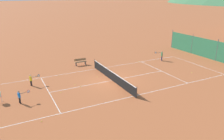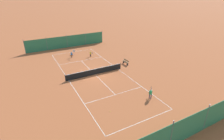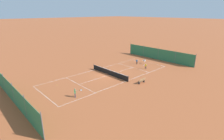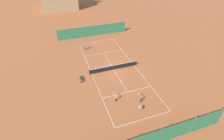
% 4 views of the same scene
% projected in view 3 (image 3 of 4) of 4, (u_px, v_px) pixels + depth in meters
% --- Properties ---
extents(ground_plane, '(600.00, 600.00, 0.00)m').
position_uv_depth(ground_plane, '(109.00, 75.00, 31.36)').
color(ground_plane, '#A8542D').
extents(court_line_markings, '(8.25, 23.85, 0.01)m').
position_uv_depth(court_line_markings, '(109.00, 75.00, 31.36)').
color(court_line_markings, white).
rests_on(court_line_markings, ground).
extents(tennis_net, '(9.18, 0.08, 1.06)m').
position_uv_depth(tennis_net, '(109.00, 72.00, 31.20)').
color(tennis_net, '#2D2D2D').
rests_on(tennis_net, ground).
extents(windscreen_fence_far, '(17.28, 0.08, 2.90)m').
position_uv_depth(windscreen_fence_far, '(14.00, 95.00, 20.92)').
color(windscreen_fence_far, '#2D754C').
rests_on(windscreen_fence_far, ground).
extents(windscreen_fence_near, '(17.28, 0.08, 2.90)m').
position_uv_depth(windscreen_fence_near, '(158.00, 54.00, 40.98)').
color(windscreen_fence_near, '#2D754C').
rests_on(windscreen_fence_near, ground).
extents(player_near_baseline, '(0.37, 0.99, 1.11)m').
position_uv_depth(player_near_baseline, '(137.00, 61.00, 37.59)').
color(player_near_baseline, black).
rests_on(player_near_baseline, ground).
extents(player_far_service, '(0.38, 1.01, 1.14)m').
position_uv_depth(player_far_service, '(146.00, 66.00, 34.40)').
color(player_far_service, black).
rests_on(player_far_service, ground).
extents(player_far_baseline, '(0.85, 0.90, 1.30)m').
position_uv_depth(player_far_baseline, '(75.00, 92.00, 22.95)').
color(player_far_baseline, '#23284C').
rests_on(player_far_baseline, ground).
extents(tennis_ball_by_net_left, '(0.07, 0.07, 0.07)m').
position_uv_depth(tennis_ball_by_net_left, '(142.00, 74.00, 31.68)').
color(tennis_ball_by_net_left, '#CCE033').
rests_on(tennis_ball_by_net_left, ground).
extents(tennis_ball_near_corner, '(0.07, 0.07, 0.07)m').
position_uv_depth(tennis_ball_near_corner, '(128.00, 68.00, 35.27)').
color(tennis_ball_near_corner, '#CCE033').
rests_on(tennis_ball_near_corner, ground).
extents(tennis_ball_alley_left, '(0.07, 0.07, 0.07)m').
position_uv_depth(tennis_ball_alley_left, '(120.00, 76.00, 30.79)').
color(tennis_ball_alley_left, '#CCE033').
rests_on(tennis_ball_alley_left, ground).
extents(tennis_ball_service_box, '(0.07, 0.07, 0.07)m').
position_uv_depth(tennis_ball_service_box, '(97.00, 92.00, 24.63)').
color(tennis_ball_service_box, '#CCE033').
rests_on(tennis_ball_service_box, ground).
extents(tennis_ball_alley_right, '(0.07, 0.07, 0.07)m').
position_uv_depth(tennis_ball_alley_right, '(121.00, 62.00, 39.63)').
color(tennis_ball_alley_right, '#CCE033').
rests_on(tennis_ball_alley_right, ground).
extents(tennis_ball_by_net_right, '(0.07, 0.07, 0.07)m').
position_uv_depth(tennis_ball_by_net_right, '(57.00, 85.00, 26.97)').
color(tennis_ball_by_net_right, '#CCE033').
rests_on(tennis_ball_by_net_right, ground).
extents(tennis_ball_mid_court, '(0.07, 0.07, 0.07)m').
position_uv_depth(tennis_ball_mid_court, '(126.00, 71.00, 33.38)').
color(tennis_ball_mid_court, '#CCE033').
rests_on(tennis_ball_mid_court, ground).
extents(tennis_ball_far_corner, '(0.07, 0.07, 0.07)m').
position_uv_depth(tennis_ball_far_corner, '(122.00, 70.00, 33.59)').
color(tennis_ball_far_corner, '#CCE033').
rests_on(tennis_ball_far_corner, ground).
extents(ball_hopper, '(0.36, 0.36, 0.89)m').
position_uv_depth(ball_hopper, '(144.00, 61.00, 37.96)').
color(ball_hopper, '#B7B7BC').
rests_on(ball_hopper, ground).
extents(courtside_bench, '(0.36, 1.50, 0.84)m').
position_uv_depth(courtside_bench, '(142.00, 81.00, 27.58)').
color(courtside_bench, olive).
rests_on(courtside_bench, ground).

